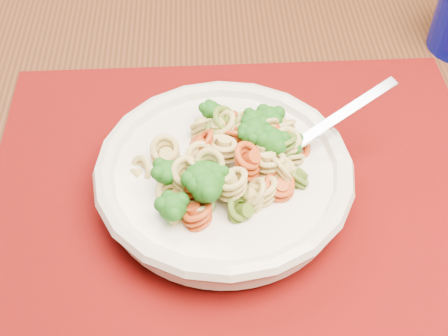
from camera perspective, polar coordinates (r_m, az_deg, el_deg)
name	(u,v)px	position (r m, az deg, el deg)	size (l,w,h in m)	color
dining_table	(245,200)	(0.73, 1.89, -2.92)	(1.76, 1.41, 0.75)	#512C17
placemat	(241,189)	(0.62, 1.53, -1.93)	(0.50, 0.39, 0.00)	#660C04
pasta_bowl	(224,176)	(0.59, 0.00, -0.72)	(0.25, 0.25, 0.05)	silver
pasta_broccoli_heap	(224,164)	(0.58, 0.00, 0.40)	(0.21, 0.21, 0.06)	tan
fork	(276,158)	(0.59, 4.78, 0.93)	(0.19, 0.02, 0.01)	silver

